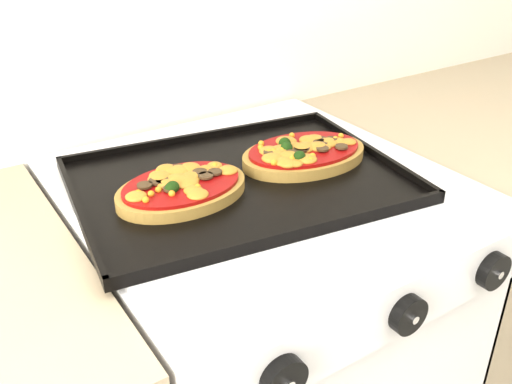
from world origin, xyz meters
TOP-DOWN VIEW (x-y plane):
  - stove at (0.01, 1.70)m, footprint 0.60×0.60m
  - control_panel at (0.01, 1.39)m, footprint 0.60×0.02m
  - knob_left at (-0.18, 1.37)m, footprint 0.06×0.02m
  - knob_center at (0.02, 1.37)m, footprint 0.05×0.02m
  - knob_right at (0.19, 1.37)m, footprint 0.06×0.02m
  - baking_tray at (-0.03, 1.70)m, footprint 0.56×0.45m
  - pizza_left at (-0.13, 1.70)m, footprint 0.21×0.15m
  - pizza_right at (0.10, 1.70)m, footprint 0.24×0.17m

SIDE VIEW (x-z plane):
  - stove at x=0.01m, z-range 0.00..0.91m
  - control_panel at x=0.01m, z-range 0.81..0.90m
  - knob_left at x=-0.18m, z-range 0.83..0.88m
  - knob_center at x=0.02m, z-range 0.83..0.88m
  - knob_right at x=0.19m, z-range 0.83..0.88m
  - baking_tray at x=-0.03m, z-range 0.91..0.93m
  - pizza_left at x=-0.13m, z-range 0.92..0.95m
  - pizza_right at x=0.10m, z-range 0.92..0.95m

